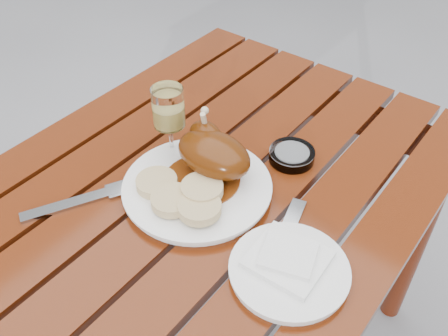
{
  "coord_description": "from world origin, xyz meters",
  "views": [
    {
      "loc": [
        0.48,
        -0.51,
        1.44
      ],
      "look_at": [
        0.03,
        0.08,
        0.78
      ],
      "focal_mm": 40.0,
      "sensor_mm": 36.0,
      "label": 1
    }
  ],
  "objects_px": {
    "ashtray": "(292,155)",
    "dinner_plate": "(197,188)",
    "side_plate": "(289,271)",
    "wine_glass": "(170,123)",
    "table": "(196,303)"
  },
  "relations": [
    {
      "from": "wine_glass",
      "to": "side_plate",
      "type": "bearing_deg",
      "value": -17.47
    },
    {
      "from": "table",
      "to": "dinner_plate",
      "type": "xyz_separation_m",
      "value": [
        0.01,
        0.02,
        0.38
      ]
    },
    {
      "from": "side_plate",
      "to": "ashtray",
      "type": "height_order",
      "value": "ashtray"
    },
    {
      "from": "side_plate",
      "to": "ashtray",
      "type": "xyz_separation_m",
      "value": [
        -0.15,
        0.25,
        0.0
      ]
    },
    {
      "from": "table",
      "to": "ashtray",
      "type": "distance_m",
      "value": 0.45
    },
    {
      "from": "side_plate",
      "to": "ashtray",
      "type": "distance_m",
      "value": 0.29
    },
    {
      "from": "dinner_plate",
      "to": "ashtray",
      "type": "height_order",
      "value": "ashtray"
    },
    {
      "from": "ashtray",
      "to": "dinner_plate",
      "type": "bearing_deg",
      "value": -116.27
    },
    {
      "from": "dinner_plate",
      "to": "side_plate",
      "type": "height_order",
      "value": "dinner_plate"
    },
    {
      "from": "dinner_plate",
      "to": "wine_glass",
      "type": "height_order",
      "value": "wine_glass"
    },
    {
      "from": "table",
      "to": "wine_glass",
      "type": "xyz_separation_m",
      "value": [
        -0.11,
        0.07,
        0.46
      ]
    },
    {
      "from": "dinner_plate",
      "to": "side_plate",
      "type": "distance_m",
      "value": 0.25
    },
    {
      "from": "dinner_plate",
      "to": "side_plate",
      "type": "relative_size",
      "value": 1.44
    },
    {
      "from": "dinner_plate",
      "to": "ashtray",
      "type": "distance_m",
      "value": 0.22
    },
    {
      "from": "table",
      "to": "wine_glass",
      "type": "distance_m",
      "value": 0.47
    }
  ]
}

